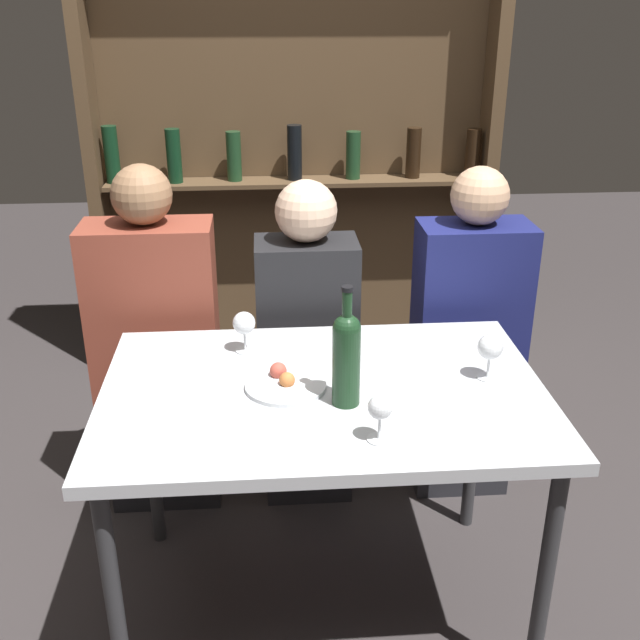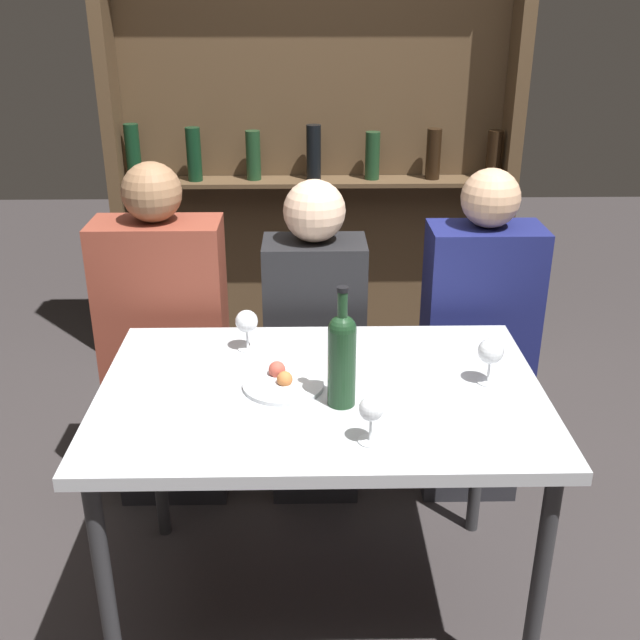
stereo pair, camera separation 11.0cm
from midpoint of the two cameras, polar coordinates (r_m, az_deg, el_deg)
ground_plane at (r=2.53m, az=1.39°, el=-20.70°), size 10.00×10.00×0.00m
dining_table at (r=2.10m, az=1.57°, el=-6.91°), size 1.22×0.81×0.77m
wine_rack_wall at (r=3.56m, az=0.39°, el=14.80°), size 1.88×0.21×2.39m
wine_bottle at (r=1.92m, az=3.32°, el=-2.71°), size 0.07×0.07×0.33m
wine_glass_0 at (r=2.11m, az=14.33°, el=-2.44°), size 0.07×0.07×0.13m
wine_glass_1 at (r=2.24m, az=-4.22°, el=-0.21°), size 0.07×0.07×0.13m
wine_glass_2 at (r=1.79m, az=5.68°, el=-6.96°), size 0.06×0.06×0.12m
food_plate_0 at (r=2.07m, az=-1.35°, el=-4.76°), size 0.22×0.22×0.05m
seated_person_left at (r=2.71m, az=-10.50°, el=-2.31°), size 0.43×0.22×1.27m
seated_person_center at (r=2.68m, az=0.77°, el=-2.59°), size 0.35×0.22×1.21m
seated_person_right at (r=2.76m, az=12.95°, el=-2.25°), size 0.39×0.22×1.24m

